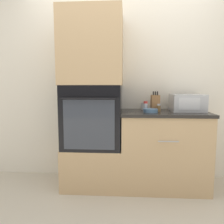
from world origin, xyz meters
name	(u,v)px	position (x,y,z in m)	size (l,w,h in m)	color
ground_plane	(121,197)	(0.00, 0.00, 0.00)	(12.00, 12.00, 0.00)	beige
wall_back	(123,84)	(0.00, 0.63, 1.25)	(8.00, 0.05, 2.50)	silver
oven_cabinet_base	(93,165)	(-0.35, 0.30, 0.25)	(0.71, 0.60, 0.50)	tan
wall_oven	(93,116)	(-0.35, 0.30, 0.87)	(0.68, 0.64, 0.74)	black
oven_cabinet_upper	(92,49)	(-0.35, 0.30, 1.66)	(0.71, 0.60, 0.85)	tan
counter_unit	(163,149)	(0.50, 0.30, 0.46)	(1.02, 0.63, 0.93)	tan
microwave	(187,103)	(0.78, 0.38, 1.03)	(0.38, 0.36, 0.20)	#B2B5BA
knife_block	(155,103)	(0.41, 0.42, 1.02)	(0.10, 0.16, 0.24)	olive
bowl	(150,110)	(0.33, 0.22, 0.95)	(0.17, 0.17, 0.04)	#517599
condiment_jar_near	(159,108)	(0.44, 0.31, 0.97)	(0.04, 0.04, 0.09)	brown
condiment_jar_mid	(143,106)	(0.27, 0.54, 0.97)	(0.05, 0.05, 0.08)	silver
condiment_jar_far	(146,106)	(0.28, 0.34, 0.98)	(0.05, 0.05, 0.12)	silver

